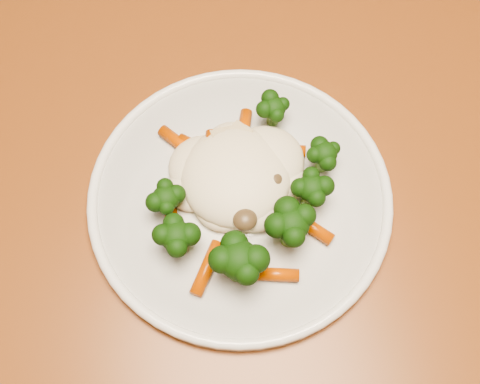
# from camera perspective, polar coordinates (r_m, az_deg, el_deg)

# --- Properties ---
(dining_table) EXTENTS (1.35, 1.16, 0.75)m
(dining_table) POSITION_cam_1_polar(r_m,az_deg,el_deg) (0.68, -3.98, -5.38)
(dining_table) COLOR brown
(dining_table) RESTS_ON ground
(plate) EXTENTS (0.29, 0.29, 0.01)m
(plate) POSITION_cam_1_polar(r_m,az_deg,el_deg) (0.58, 0.00, -0.58)
(plate) COLOR white
(plate) RESTS_ON dining_table
(meal) EXTENTS (0.19, 0.19, 0.05)m
(meal) POSITION_cam_1_polar(r_m,az_deg,el_deg) (0.55, 0.35, 0.13)
(meal) COLOR #F3E6C2
(meal) RESTS_ON plate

